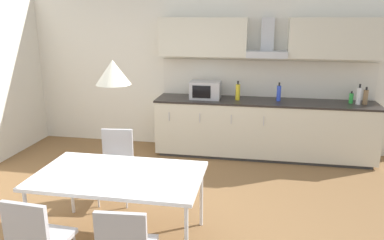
# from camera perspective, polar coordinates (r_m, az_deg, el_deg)

# --- Properties ---
(ground_plane) EXTENTS (8.66, 7.73, 0.02)m
(ground_plane) POSITION_cam_1_polar(r_m,az_deg,el_deg) (4.35, -4.96, -15.06)
(ground_plane) COLOR brown
(wall_back) EXTENTS (6.93, 0.10, 2.64)m
(wall_back) POSITION_cam_1_polar(r_m,az_deg,el_deg) (6.38, 0.97, 7.61)
(wall_back) COLOR silver
(wall_back) RESTS_ON ground_plane
(kitchen_counter) EXTENTS (3.43, 0.68, 0.92)m
(kitchen_counter) POSITION_cam_1_polar(r_m,az_deg,el_deg) (6.11, 10.74, -1.27)
(kitchen_counter) COLOR #333333
(kitchen_counter) RESTS_ON ground_plane
(backsplash_tile) EXTENTS (3.41, 0.02, 0.59)m
(backsplash_tile) POSITION_cam_1_polar(r_m,az_deg,el_deg) (6.25, 11.09, 6.18)
(backsplash_tile) COLOR silver
(backsplash_tile) RESTS_ON kitchen_counter
(upper_wall_cabinets) EXTENTS (3.41, 0.40, 0.60)m
(upper_wall_cabinets) POSITION_cam_1_polar(r_m,az_deg,el_deg) (6.02, 11.43, 12.13)
(upper_wall_cabinets) COLOR beige
(microwave) EXTENTS (0.48, 0.35, 0.28)m
(microwave) POSITION_cam_1_polar(r_m,az_deg,el_deg) (6.02, 2.07, 4.61)
(microwave) COLOR #ADADB2
(microwave) RESTS_ON kitchen_counter
(bottle_yellow) EXTENTS (0.07, 0.07, 0.30)m
(bottle_yellow) POSITION_cam_1_polar(r_m,az_deg,el_deg) (5.96, 6.99, 4.28)
(bottle_yellow) COLOR yellow
(bottle_yellow) RESTS_ON kitchen_counter
(bottle_brown) EXTENTS (0.07, 0.07, 0.27)m
(bottle_brown) POSITION_cam_1_polar(r_m,az_deg,el_deg) (6.19, 24.92, 3.20)
(bottle_brown) COLOR brown
(bottle_brown) RESTS_ON kitchen_counter
(bottle_white) EXTENTS (0.07, 0.07, 0.31)m
(bottle_white) POSITION_cam_1_polar(r_m,az_deg,el_deg) (6.15, 24.08, 3.40)
(bottle_white) COLOR white
(bottle_white) RESTS_ON kitchen_counter
(bottle_green) EXTENTS (0.06, 0.06, 0.19)m
(bottle_green) POSITION_cam_1_polar(r_m,az_deg,el_deg) (6.19, 23.08, 3.09)
(bottle_green) COLOR green
(bottle_green) RESTS_ON kitchen_counter
(bottle_blue) EXTENTS (0.07, 0.07, 0.29)m
(bottle_blue) POSITION_cam_1_polar(r_m,az_deg,el_deg) (6.00, 13.09, 4.02)
(bottle_blue) COLOR blue
(bottle_blue) RESTS_ON kitchen_counter
(dining_table) EXTENTS (1.62, 0.95, 0.72)m
(dining_table) POSITION_cam_1_polar(r_m,az_deg,el_deg) (3.76, -11.06, -8.62)
(dining_table) COLOR white
(dining_table) RESTS_ON ground_plane
(chair_far_left) EXTENTS (0.44, 0.44, 0.87)m
(chair_far_left) POSITION_cam_1_polar(r_m,az_deg,el_deg) (4.68, -11.49, -5.70)
(chair_far_left) COLOR #B2B2B7
(chair_far_left) RESTS_ON ground_plane
(chair_near_left) EXTENTS (0.43, 0.43, 0.87)m
(chair_near_left) POSITION_cam_1_polar(r_m,az_deg,el_deg) (3.32, -22.72, -16.05)
(chair_near_left) COLOR #B2B2B7
(chair_near_left) RESTS_ON ground_plane
(pendant_lamp) EXTENTS (0.32, 0.32, 0.22)m
(pendant_lamp) POSITION_cam_1_polar(r_m,az_deg,el_deg) (3.47, -11.95, 7.12)
(pendant_lamp) COLOR silver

